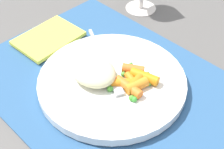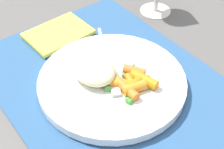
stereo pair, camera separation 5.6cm
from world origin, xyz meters
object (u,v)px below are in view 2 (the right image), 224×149
object	(u,v)px
plate	(112,82)
napkin	(56,34)
rice_mound	(93,69)
carrot_portion	(133,83)
fork	(109,66)

from	to	relation	value
plate	napkin	size ratio (longest dim) A/B	2.04
rice_mound	carrot_portion	size ratio (longest dim) A/B	1.16
plate	carrot_portion	world-z (taller)	carrot_portion
plate	carrot_portion	size ratio (longest dim) A/B	3.44
rice_mound	fork	world-z (taller)	rice_mound
carrot_portion	napkin	xyz separation A→B (m)	(-0.23, -0.02, -0.02)
plate	fork	bearing A→B (deg)	153.39
plate	rice_mound	bearing A→B (deg)	-138.85
fork	napkin	size ratio (longest dim) A/B	1.37
rice_mound	fork	size ratio (longest dim) A/B	0.50
plate	fork	distance (m)	0.03
napkin	fork	bearing A→B (deg)	6.41
napkin	plate	bearing A→B (deg)	1.41
plate	napkin	xyz separation A→B (m)	(-0.19, -0.00, -0.00)
carrot_portion	fork	bearing A→B (deg)	-176.66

